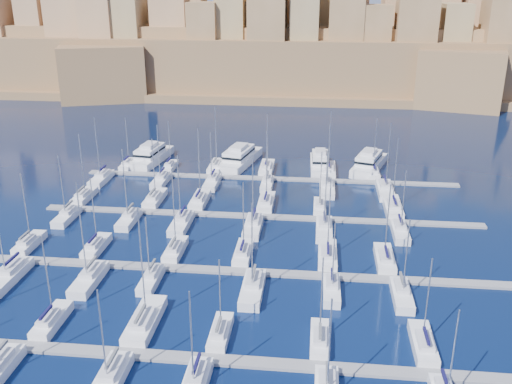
# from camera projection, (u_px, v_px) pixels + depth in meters

# --- Properties ---
(ground) EXTENTS (600.00, 600.00, 0.00)m
(ground) POSITION_uv_depth(u_px,v_px,m) (252.00, 240.00, 99.61)
(ground) COLOR black
(ground) RESTS_ON ground
(pontoon_near) EXTENTS (84.00, 2.00, 0.40)m
(pontoon_near) POSITION_uv_depth(u_px,v_px,m) (220.00, 360.00, 67.92)
(pontoon_near) COLOR slate
(pontoon_near) RESTS_ON ground
(pontoon_mid_near) EXTENTS (84.00, 2.00, 0.40)m
(pontoon_mid_near) POSITION_uv_depth(u_px,v_px,m) (244.00, 272.00, 88.38)
(pontoon_mid_near) COLOR slate
(pontoon_mid_near) RESTS_ON ground
(pontoon_mid_far) EXTENTS (84.00, 2.00, 0.40)m
(pontoon_mid_far) POSITION_uv_depth(u_px,v_px,m) (258.00, 216.00, 108.84)
(pontoon_mid_far) COLOR slate
(pontoon_mid_far) RESTS_ON ground
(pontoon_far) EXTENTS (84.00, 2.00, 0.40)m
(pontoon_far) POSITION_uv_depth(u_px,v_px,m) (269.00, 178.00, 129.29)
(pontoon_far) COLOR slate
(pontoon_far) RESTS_ON ground
(sailboat_1) EXTENTS (2.51, 8.37, 12.94)m
(sailboat_1) POSITION_uv_depth(u_px,v_px,m) (52.00, 321.00, 74.84)
(sailboat_1) COLOR white
(sailboat_1) RESTS_ON ground
(sailboat_2) EXTENTS (3.24, 10.81, 16.90)m
(sailboat_2) POSITION_uv_depth(u_px,v_px,m) (145.00, 321.00, 74.68)
(sailboat_2) COLOR white
(sailboat_2) RESTS_ON ground
(sailboat_3) EXTENTS (2.35, 7.84, 11.15)m
(sailboat_3) POSITION_uv_depth(u_px,v_px,m) (220.00, 333.00, 72.29)
(sailboat_3) COLOR white
(sailboat_3) RESTS_ON ground
(sailboat_4) EXTENTS (2.31, 7.72, 12.20)m
(sailboat_4) POSITION_uv_depth(u_px,v_px,m) (320.00, 339.00, 70.94)
(sailboat_4) COLOR white
(sailboat_4) RESTS_ON ground
(sailboat_5) EXTENTS (2.61, 8.69, 12.49)m
(sailboat_5) POSITION_uv_depth(u_px,v_px,m) (423.00, 344.00, 70.08)
(sailboat_5) COLOR white
(sailboat_5) RESTS_ON ground
(sailboat_8) EXTENTS (2.81, 9.36, 12.97)m
(sailboat_8) POSITION_uv_depth(u_px,v_px,m) (109.00, 380.00, 63.74)
(sailboat_8) COLOR white
(sailboat_8) RESTS_ON ground
(sailboat_12) EXTENTS (2.47, 8.22, 13.33)m
(sailboat_12) POSITION_uv_depth(u_px,v_px,m) (29.00, 243.00, 96.68)
(sailboat_12) COLOR white
(sailboat_12) RESTS_ON ground
(sailboat_13) EXTENTS (2.52, 8.41, 12.87)m
(sailboat_13) POSITION_uv_depth(u_px,v_px,m) (96.00, 246.00, 95.56)
(sailboat_13) COLOR white
(sailboat_13) RESTS_ON ground
(sailboat_14) EXTENTS (2.59, 8.64, 14.20)m
(sailboat_14) POSITION_uv_depth(u_px,v_px,m) (175.00, 250.00, 94.27)
(sailboat_14) COLOR white
(sailboat_14) RESTS_ON ground
(sailboat_15) EXTENTS (2.64, 8.81, 13.11)m
(sailboat_15) POSITION_uv_depth(u_px,v_px,m) (243.00, 253.00, 93.18)
(sailboat_15) COLOR white
(sailboat_15) RESTS_ON ground
(sailboat_16) EXTENTS (2.98, 9.93, 14.12)m
(sailboat_16) POSITION_uv_depth(u_px,v_px,m) (327.00, 256.00, 92.28)
(sailboat_16) COLOR white
(sailboat_16) RESTS_ON ground
(sailboat_17) EXTENTS (2.84, 9.47, 13.58)m
(sailboat_17) POSITION_uv_depth(u_px,v_px,m) (385.00, 259.00, 91.14)
(sailboat_17) COLOR white
(sailboat_17) RESTS_ON ground
(sailboat_18) EXTENTS (3.15, 10.50, 14.71)m
(sailboat_18) POSITION_uv_depth(u_px,v_px,m) (9.00, 275.00, 86.08)
(sailboat_18) COLOR white
(sailboat_18) RESTS_ON ground
(sailboat_19) EXTENTS (2.92, 9.72, 16.56)m
(sailboat_19) POSITION_uv_depth(u_px,v_px,m) (89.00, 279.00, 85.15)
(sailboat_19) COLOR white
(sailboat_19) RESTS_ON ground
(sailboat_20) EXTENTS (2.35, 7.85, 11.26)m
(sailboat_20) POSITION_uv_depth(u_px,v_px,m) (151.00, 279.00, 85.08)
(sailboat_20) COLOR white
(sailboat_20) RESTS_ON ground
(sailboat_21) EXTENTS (3.03, 10.09, 14.69)m
(sailboat_21) POSITION_uv_depth(u_px,v_px,m) (253.00, 289.00, 82.46)
(sailboat_21) COLOR white
(sailboat_21) RESTS_ON ground
(sailboat_22) EXTENTS (2.43, 8.11, 11.83)m
(sailboat_22) POSITION_uv_depth(u_px,v_px,m) (332.00, 290.00, 82.21)
(sailboat_22) COLOR white
(sailboat_22) RESTS_ON ground
(sailboat_23) EXTENTS (2.58, 8.60, 12.91)m
(sailboat_23) POSITION_uv_depth(u_px,v_px,m) (402.00, 295.00, 80.96)
(sailboat_23) COLOR white
(sailboat_23) RESTS_ON ground
(sailboat_24) EXTENTS (2.66, 8.87, 14.06)m
(sailboat_24) POSITION_uv_depth(u_px,v_px,m) (84.00, 196.00, 117.36)
(sailboat_24) COLOR white
(sailboat_24) RESTS_ON ground
(sailboat_25) EXTENTS (2.83, 9.44, 13.48)m
(sailboat_25) POSITION_uv_depth(u_px,v_px,m) (155.00, 199.00, 116.10)
(sailboat_25) COLOR white
(sailboat_25) RESTS_ON ground
(sailboat_26) EXTENTS (2.92, 9.74, 15.80)m
(sailboat_26) POSITION_uv_depth(u_px,v_px,m) (200.00, 200.00, 115.28)
(sailboat_26) COLOR white
(sailboat_26) RESTS_ON ground
(sailboat_27) EXTENTS (2.96, 9.87, 15.62)m
(sailboat_27) POSITION_uv_depth(u_px,v_px,m) (266.00, 203.00, 113.95)
(sailboat_27) COLOR white
(sailboat_27) RESTS_ON ground
(sailboat_28) EXTENTS (2.37, 7.90, 12.15)m
(sailboat_28) POSITION_uv_depth(u_px,v_px,m) (320.00, 207.00, 111.97)
(sailboat_28) COLOR white
(sailboat_28) RESTS_ON ground
(sailboat_29) EXTENTS (3.20, 10.68, 14.86)m
(sailboat_29) POSITION_uv_depth(u_px,v_px,m) (393.00, 207.00, 111.76)
(sailboat_29) COLOR white
(sailboat_29) RESTS_ON ground
(sailboat_30) EXTENTS (2.58, 8.58, 13.17)m
(sailboat_30) POSITION_uv_depth(u_px,v_px,m) (67.00, 216.00, 107.51)
(sailboat_30) COLOR white
(sailboat_30) RESTS_ON ground
(sailboat_31) EXTENTS (2.62, 8.72, 14.75)m
(sailboat_31) POSITION_uv_depth(u_px,v_px,m) (129.00, 219.00, 106.20)
(sailboat_31) COLOR white
(sailboat_31) RESTS_ON ground
(sailboat_32) EXTENTS (2.99, 9.97, 14.17)m
(sailboat_32) POSITION_uv_depth(u_px,v_px,m) (181.00, 223.00, 104.58)
(sailboat_32) COLOR white
(sailboat_32) RESTS_ON ground
(sailboat_33) EXTENTS (2.97, 9.88, 14.78)m
(sailboat_33) POSITION_uv_depth(u_px,v_px,m) (253.00, 226.00, 103.26)
(sailboat_33) COLOR white
(sailboat_33) RESTS_ON ground
(sailboat_34) EXTENTS (2.87, 9.56, 15.72)m
(sailboat_34) POSITION_uv_depth(u_px,v_px,m) (324.00, 229.00, 102.09)
(sailboat_34) COLOR white
(sailboat_34) RESTS_ON ground
(sailboat_35) EXTENTS (2.65, 8.82, 12.60)m
(sailboat_35) POSITION_uv_depth(u_px,v_px,m) (400.00, 231.00, 101.07)
(sailboat_35) COLOR white
(sailboat_35) RESTS_ON ground
(sailboat_36) EXTENTS (2.39, 7.96, 12.52)m
(sailboat_36) POSITION_uv_depth(u_px,v_px,m) (128.00, 165.00, 137.18)
(sailboat_36) COLOR white
(sailboat_36) RESTS_ON ground
(sailboat_37) EXTENTS (2.25, 7.51, 12.00)m
(sailboat_37) POSITION_uv_depth(u_px,v_px,m) (170.00, 166.00, 135.91)
(sailboat_37) COLOR white
(sailboat_37) RESTS_ON ground
(sailboat_38) EXTENTS (2.91, 9.71, 15.33)m
(sailboat_38) POSITION_uv_depth(u_px,v_px,m) (216.00, 166.00, 135.78)
(sailboat_38) COLOR white
(sailboat_38) RESTS_ON ground
(sailboat_39) EXTENTS (3.05, 10.17, 13.84)m
(sailboat_39) POSITION_uv_depth(u_px,v_px,m) (267.00, 168.00, 134.75)
(sailboat_39) COLOR white
(sailboat_39) RESTS_ON ground
(sailboat_40) EXTENTS (3.11, 10.37, 14.87)m
(sailboat_40) POSITION_uv_depth(u_px,v_px,m) (329.00, 170.00, 133.34)
(sailboat_40) COLOR white
(sailboat_40) RESTS_ON ground
(sailboat_41) EXTENTS (2.58, 8.59, 13.70)m
(sailboat_41) POSITION_uv_depth(u_px,v_px,m) (373.00, 173.00, 131.49)
(sailboat_41) COLOR white
(sailboat_41) RESTS_ON ground
(sailboat_42) EXTENTS (2.87, 9.56, 15.21)m
(sailboat_42) POSITION_uv_depth(u_px,v_px,m) (101.00, 178.00, 127.65)
(sailboat_42) COLOR white
(sailboat_42) RESTS_ON ground
(sailboat_43) EXTENTS (2.70, 9.00, 13.78)m
(sailboat_43) POSITION_uv_depth(u_px,v_px,m) (161.00, 180.00, 126.52)
(sailboat_43) COLOR white
(sailboat_43) RESTS_ON ground
(sailboat_44) EXTENTS (2.73, 9.11, 12.43)m
(sailboat_44) POSITION_uv_depth(u_px,v_px,m) (212.00, 182.00, 125.28)
(sailboat_44) COLOR white
(sailboat_44) RESTS_ON ground
(sailboat_45) EXTENTS (2.44, 8.14, 11.55)m
(sailboat_45) POSITION_uv_depth(u_px,v_px,m) (267.00, 184.00, 124.48)
(sailboat_45) COLOR white
(sailboat_45) RESTS_ON ground
(sailboat_46) EXTENTS (3.17, 10.57, 15.04)m
(sailboat_46) POSITION_uv_depth(u_px,v_px,m) (327.00, 188.00, 122.02)
(sailboat_46) COLOR white
(sailboat_46) RESTS_ON ground
(sailboat_47) EXTENTS (3.21, 10.69, 15.69)m
(sailboat_47) POSITION_uv_depth(u_px,v_px,m) (385.00, 190.00, 120.71)
(sailboat_47) COLOR white
(sailboat_47) RESTS_ON ground
(motor_yacht_a) EXTENTS (7.32, 17.63, 5.25)m
(motor_yacht_a) POSITION_uv_depth(u_px,v_px,m) (151.00, 155.00, 140.89)
(motor_yacht_a) COLOR white
(motor_yacht_a) RESTS_ON ground
(motor_yacht_b) EXTENTS (9.38, 19.48, 5.25)m
(motor_yacht_b) POSITION_uv_depth(u_px,v_px,m) (240.00, 157.00, 139.35)
(motor_yacht_b) COLOR white
(motor_yacht_b) RESTS_ON ground
(motor_yacht_c) EXTENTS (4.82, 14.65, 5.25)m
(motor_yacht_c) POSITION_uv_depth(u_px,v_px,m) (320.00, 162.00, 135.46)
(motor_yacht_c) COLOR white
(motor_yacht_c) RESTS_ON ground
(motor_yacht_d) EXTENTS (10.05, 17.74, 5.25)m
(motor_yacht_d) POSITION_uv_depth(u_px,v_px,m) (369.00, 163.00, 135.39)
(motor_yacht_d) COLOR white
(motor_yacht_d) RESTS_ON ground
(fortified_city) EXTENTS (460.00, 108.95, 59.52)m
(fortified_city) POSITION_uv_depth(u_px,v_px,m) (295.00, 49.00, 238.81)
(fortified_city) COLOR brown
(fortified_city) RESTS_ON ground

